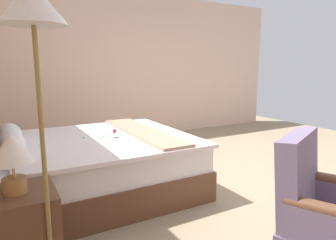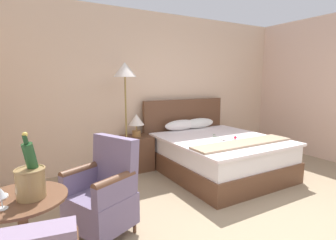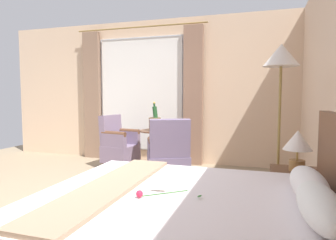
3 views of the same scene
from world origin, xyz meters
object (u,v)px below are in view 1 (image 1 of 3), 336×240
object	(u,v)px
armchair_by_window	(324,228)
floor_lamp_brass	(34,32)
nightstand	(20,235)
bedside_lamp	(12,153)
bed	(92,163)

from	to	relation	value
armchair_by_window	floor_lamp_brass	bearing A→B (deg)	60.95
nightstand	armchair_by_window	world-z (taller)	armchair_by_window
bedside_lamp	armchair_by_window	xyz separation A→B (m)	(-1.06, -1.62, -0.44)
bedside_lamp	floor_lamp_brass	bearing A→B (deg)	-147.42
bed	armchair_by_window	xyz separation A→B (m)	(-2.17, -0.84, 0.07)
bed	floor_lamp_brass	xyz separation A→B (m)	(-1.35, 0.63, 1.23)
floor_lamp_brass	nightstand	bearing A→B (deg)	32.58
nightstand	bedside_lamp	bearing A→B (deg)	180.00
nightstand	floor_lamp_brass	world-z (taller)	floor_lamp_brass
nightstand	armchair_by_window	size ratio (longest dim) A/B	0.60
bedside_lamp	armchair_by_window	bearing A→B (deg)	-123.14
nightstand	floor_lamp_brass	bearing A→B (deg)	-147.42
bedside_lamp	armchair_by_window	size ratio (longest dim) A/B	0.40
floor_lamp_brass	armchair_by_window	size ratio (longest dim) A/B	1.86
bed	floor_lamp_brass	size ratio (longest dim) A/B	1.13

